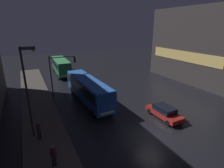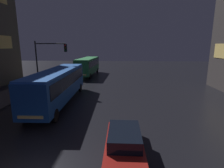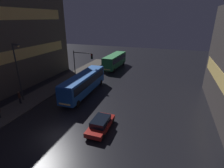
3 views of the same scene
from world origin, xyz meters
name	(u,v)px [view 2 (image 2 of 3)]	position (x,y,z in m)	size (l,w,h in m)	color
bus_near	(59,83)	(-2.57, 10.64, 2.03)	(2.80, 11.80, 3.30)	#194793
bus_far	(88,65)	(-2.90, 27.08, 2.04)	(2.87, 10.20, 3.31)	#236B38
car_taxi	(124,142)	(3.73, 2.46, 0.73)	(1.94, 4.49, 1.40)	maroon
traffic_light_main	(47,58)	(-5.31, 14.84, 4.18)	(3.84, 0.35, 6.10)	#2D2D2D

